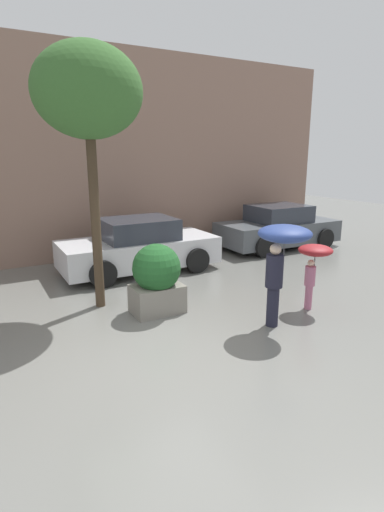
{
  "coord_description": "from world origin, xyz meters",
  "views": [
    {
      "loc": [
        -2.41,
        -5.21,
        3.05
      ],
      "look_at": [
        1.35,
        1.6,
        1.05
      ],
      "focal_mm": 28.0,
      "sensor_mm": 36.0,
      "label": 1
    }
  ],
  "objects_px": {
    "parked_car_near": "(139,247)",
    "parked_car_far": "(278,228)",
    "person_child": "(314,258)",
    "planter_box": "(157,277)",
    "street_tree": "(88,94)",
    "person_adult": "(282,248)"
  },
  "relations": [
    {
      "from": "parked_car_far",
      "to": "street_tree",
      "type": "xyz_separation_m",
      "value": [
        -6.74,
        -2.39,
        3.46
      ]
    },
    {
      "from": "parked_car_far",
      "to": "street_tree",
      "type": "distance_m",
      "value": 7.95
    },
    {
      "from": "planter_box",
      "to": "person_adult",
      "type": "distance_m",
      "value": 2.46
    },
    {
      "from": "parked_car_near",
      "to": "parked_car_far",
      "type": "height_order",
      "value": "same"
    },
    {
      "from": "planter_box",
      "to": "parked_car_near",
      "type": "relative_size",
      "value": 0.34
    },
    {
      "from": "person_adult",
      "to": "parked_car_far",
      "type": "distance_m",
      "value": 6.54
    },
    {
      "from": "parked_car_near",
      "to": "parked_car_far",
      "type": "bearing_deg",
      "value": -85.91
    },
    {
      "from": "planter_box",
      "to": "parked_car_near",
      "type": "distance_m",
      "value": 2.99
    },
    {
      "from": "person_child",
      "to": "street_tree",
      "type": "distance_m",
      "value": 5.28
    },
    {
      "from": "person_adult",
      "to": "parked_car_far",
      "type": "relative_size",
      "value": 0.46
    },
    {
      "from": "person_child",
      "to": "street_tree",
      "type": "relative_size",
      "value": 0.26
    },
    {
      "from": "person_adult",
      "to": "person_child",
      "type": "height_order",
      "value": "person_adult"
    },
    {
      "from": "person_adult",
      "to": "parked_car_far",
      "type": "bearing_deg",
      "value": 90.13
    },
    {
      "from": "person_child",
      "to": "street_tree",
      "type": "height_order",
      "value": "street_tree"
    },
    {
      "from": "person_child",
      "to": "parked_car_near",
      "type": "bearing_deg",
      "value": 115.95
    },
    {
      "from": "person_adult",
      "to": "street_tree",
      "type": "height_order",
      "value": "street_tree"
    },
    {
      "from": "street_tree",
      "to": "person_adult",
      "type": "bearing_deg",
      "value": -45.08
    },
    {
      "from": "person_child",
      "to": "parked_car_near",
      "type": "height_order",
      "value": "parked_car_near"
    },
    {
      "from": "planter_box",
      "to": "person_adult",
      "type": "xyz_separation_m",
      "value": [
        1.64,
        -1.67,
        0.75
      ]
    },
    {
      "from": "person_child",
      "to": "street_tree",
      "type": "bearing_deg",
      "value": 149.35
    },
    {
      "from": "parked_car_near",
      "to": "parked_car_far",
      "type": "relative_size",
      "value": 1.01
    },
    {
      "from": "planter_box",
      "to": "parked_car_far",
      "type": "bearing_deg",
      "value": 29.19
    }
  ]
}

